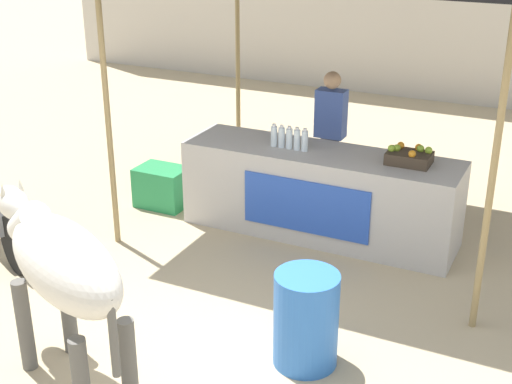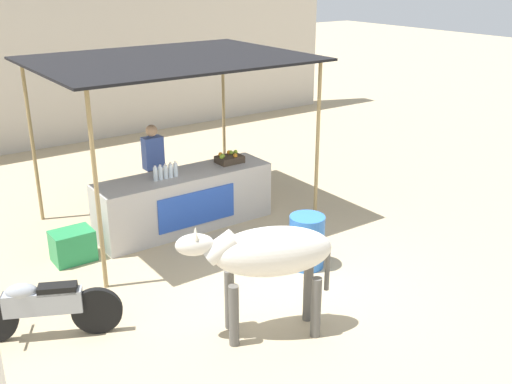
{
  "view_description": "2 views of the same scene",
  "coord_description": "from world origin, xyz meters",
  "views": [
    {
      "loc": [
        2.5,
        -4.54,
        3.49
      ],
      "look_at": [
        -0.13,
        0.89,
        0.96
      ],
      "focal_mm": 50.0,
      "sensor_mm": 36.0,
      "label": 1
    },
    {
      "loc": [
        -4.4,
        -6.08,
        4.18
      ],
      "look_at": [
        0.38,
        0.67,
        1.03
      ],
      "focal_mm": 42.0,
      "sensor_mm": 36.0,
      "label": 2
    }
  ],
  "objects": [
    {
      "name": "water_barrel",
      "position": [
        0.77,
        -0.06,
        0.4
      ],
      "size": [
        0.52,
        0.52,
        0.79
      ],
      "primitive_type": "cylinder",
      "color": "blue",
      "rests_on": "ground"
    },
    {
      "name": "fruit_crate",
      "position": [
        0.93,
        2.26,
        1.03
      ],
      "size": [
        0.44,
        0.32,
        0.18
      ],
      "color": "#3F3326",
      "rests_on": "stall_counter"
    },
    {
      "name": "cow",
      "position": [
        -0.72,
        -1.1,
        1.03
      ],
      "size": [
        1.8,
        1.1,
        1.44
      ],
      "color": "silver",
      "rests_on": "ground"
    },
    {
      "name": "stall_counter",
      "position": [
        0.0,
        2.2,
        0.48
      ],
      "size": [
        3.0,
        0.82,
        0.96
      ],
      "color": "#B2ADA8",
      "rests_on": "ground"
    },
    {
      "name": "ground_plane",
      "position": [
        0.0,
        0.0,
        0.0
      ],
      "size": [
        60.0,
        60.0,
        0.0
      ],
      "primitive_type": "plane",
      "color": "tan"
    },
    {
      "name": "cooler_box",
      "position": [
        -1.97,
        2.1,
        0.24
      ],
      "size": [
        0.6,
        0.44,
        0.48
      ],
      "primitive_type": "cube",
      "color": "#268C4C",
      "rests_on": "ground"
    },
    {
      "name": "vendor_behind_counter",
      "position": [
        -0.17,
        2.95,
        0.85
      ],
      "size": [
        0.34,
        0.22,
        1.65
      ],
      "color": "#383842",
      "rests_on": "ground"
    },
    {
      "name": "water_bottle_row",
      "position": [
        -0.35,
        2.15,
        1.07
      ],
      "size": [
        0.43,
        0.07,
        0.25
      ],
      "color": "silver",
      "rests_on": "stall_counter"
    }
  ]
}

